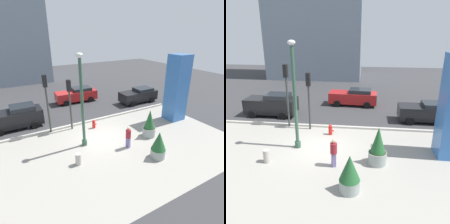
{
  "view_description": "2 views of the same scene",
  "coord_description": "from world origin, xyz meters",
  "views": [
    {
      "loc": [
        -6.0,
        -11.83,
        7.68
      ],
      "look_at": [
        0.9,
        -0.04,
        2.0
      ],
      "focal_mm": 32.07,
      "sensor_mm": 36.0,
      "label": 1
    },
    {
      "loc": [
        2.55,
        -12.62,
        6.87
      ],
      "look_at": [
        0.96,
        0.47,
        2.2
      ],
      "focal_mm": 37.1,
      "sensor_mm": 36.0,
      "label": 2
    }
  ],
  "objects": [
    {
      "name": "ground_plane",
      "position": [
        0.0,
        4.0,
        0.0
      ],
      "size": [
        60.0,
        60.0,
        0.0
      ],
      "primitive_type": "plane",
      "color": "#38383A"
    },
    {
      "name": "traffic_light_corner",
      "position": [
        -3.03,
        2.96,
        3.13
      ],
      "size": [
        0.28,
        0.42,
        4.65
      ],
      "color": "#333833",
      "rests_on": "ground_plane"
    },
    {
      "name": "pedestrian_by_curb",
      "position": [
        1.04,
        -2.02,
        0.87
      ],
      "size": [
        0.47,
        0.47,
        1.58
      ],
      "color": "slate",
      "rests_on": "ground_plane"
    },
    {
      "name": "car_far_lane",
      "position": [
        1.48,
        8.85,
        0.82
      ],
      "size": [
        4.59,
        2.12,
        1.6
      ],
      "color": "red",
      "rests_on": "ground_plane"
    },
    {
      "name": "curb_strip",
      "position": [
        0.0,
        3.12,
        0.08
      ],
      "size": [
        18.0,
        0.24,
        0.16
      ],
      "primitive_type": "cube",
      "color": "#B7B2A8",
      "rests_on": "ground_plane"
    },
    {
      "name": "concrete_bollard",
      "position": [
        -2.66,
        -2.07,
        0.38
      ],
      "size": [
        0.36,
        0.36,
        0.75
      ],
      "primitive_type": "cylinder",
      "color": "#B2ADA3",
      "rests_on": "ground_plane"
    },
    {
      "name": "car_curb_east",
      "position": [
        -5.21,
        5.2,
        0.95
      ],
      "size": [
        4.23,
        2.07,
        1.88
      ],
      "color": "black",
      "rests_on": "ground_plane"
    },
    {
      "name": "potted_plant_curbside",
      "position": [
        3.34,
        -1.49,
        0.97
      ],
      "size": [
        0.99,
        0.99,
        2.15
      ],
      "color": "gray",
      "rests_on": "ground_plane"
    },
    {
      "name": "plaza_pavement",
      "position": [
        0.0,
        -2.0,
        0.0
      ],
      "size": [
        18.0,
        10.0,
        0.02
      ],
      "primitive_type": "cube",
      "color": "#9E998E",
      "rests_on": "ground_plane"
    },
    {
      "name": "pedestrian_on_sidewalk",
      "position": [
        -4.42,
        4.61,
        0.97
      ],
      "size": [
        0.5,
        0.5,
        1.73
      ],
      "color": "#33384C",
      "rests_on": "ground_plane"
    },
    {
      "name": "traffic_light_far_side",
      "position": [
        -1.36,
        2.66,
        2.81
      ],
      "size": [
        0.28,
        0.42,
        4.14
      ],
      "color": "#333833",
      "rests_on": "ground_plane"
    },
    {
      "name": "lamp_post",
      "position": [
        -1.46,
        -0.2,
        3.12
      ],
      "size": [
        0.44,
        0.44,
        6.4
      ],
      "color": "#335642",
      "rests_on": "ground_plane"
    },
    {
      "name": "potted_plant_near_left",
      "position": [
        2.01,
        -3.96,
        0.91
      ],
      "size": [
        0.94,
        0.94,
        1.83
      ],
      "color": "gray",
      "rests_on": "ground_plane"
    },
    {
      "name": "car_intersection",
      "position": [
        7.41,
        5.17,
        0.83
      ],
      "size": [
        4.23,
        2.0,
        1.6
      ],
      "color": "black",
      "rests_on": "ground_plane"
    },
    {
      "name": "fire_hydrant",
      "position": [
        0.27,
        1.87,
        0.37
      ],
      "size": [
        0.36,
        0.26,
        0.75
      ],
      "color": "red",
      "rests_on": "ground_plane"
    }
  ]
}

